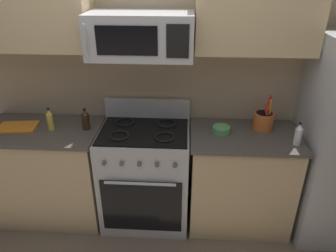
# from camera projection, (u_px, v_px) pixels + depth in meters

# --- Properties ---
(wall_back) EXTENTS (8.00, 0.10, 2.60)m
(wall_back) POSITION_uv_depth(u_px,v_px,m) (148.00, 74.00, 2.79)
(wall_back) COLOR tan
(wall_back) RESTS_ON ground
(counter_left) EXTENTS (1.01, 0.60, 0.91)m
(counter_left) POSITION_uv_depth(u_px,v_px,m) (49.00, 173.00, 2.89)
(counter_left) COLOR tan
(counter_left) RESTS_ON ground
(range_oven) EXTENTS (0.76, 0.64, 1.09)m
(range_oven) POSITION_uv_depth(u_px,v_px,m) (146.00, 174.00, 2.84)
(range_oven) COLOR #B2B5BA
(range_oven) RESTS_ON ground
(counter_right) EXTENTS (0.90, 0.60, 0.91)m
(counter_right) POSITION_uv_depth(u_px,v_px,m) (240.00, 179.00, 2.80)
(counter_right) COLOR tan
(counter_right) RESTS_ON ground
(microwave) EXTENTS (0.77, 0.44, 0.32)m
(microwave) POSITION_uv_depth(u_px,v_px,m) (141.00, 35.00, 2.31)
(microwave) COLOR #B2B5BA
(upper_cabinets_left) EXTENTS (1.00, 0.34, 0.71)m
(upper_cabinets_left) POSITION_uv_depth(u_px,v_px,m) (23.00, 2.00, 2.36)
(upper_cabinets_left) COLOR tan
(upper_cabinets_right) EXTENTS (0.89, 0.34, 0.71)m
(upper_cabinets_right) POSITION_uv_depth(u_px,v_px,m) (258.00, 3.00, 2.27)
(upper_cabinets_right) COLOR tan
(utensil_crock) EXTENTS (0.17, 0.17, 0.32)m
(utensil_crock) POSITION_uv_depth(u_px,v_px,m) (263.00, 120.00, 2.65)
(utensil_crock) COLOR #D1662D
(utensil_crock) RESTS_ON counter_right
(cutting_board) EXTENTS (0.34, 0.25, 0.02)m
(cutting_board) POSITION_uv_depth(u_px,v_px,m) (17.00, 127.00, 2.69)
(cutting_board) COLOR orange
(cutting_board) RESTS_ON counter_left
(bottle_vinegar) EXTENTS (0.06, 0.06, 0.19)m
(bottle_vinegar) POSITION_uv_depth(u_px,v_px,m) (298.00, 135.00, 2.41)
(bottle_vinegar) COLOR silver
(bottle_vinegar) RESTS_ON counter_right
(bottle_oil) EXTENTS (0.05, 0.05, 0.20)m
(bottle_oil) POSITION_uv_depth(u_px,v_px,m) (50.00, 120.00, 2.63)
(bottle_oil) COLOR gold
(bottle_oil) RESTS_ON counter_left
(bottle_soy) EXTENTS (0.06, 0.06, 0.19)m
(bottle_soy) POSITION_uv_depth(u_px,v_px,m) (86.00, 120.00, 2.65)
(bottle_soy) COLOR #382314
(bottle_soy) RESTS_ON counter_left
(prep_bowl) EXTENTS (0.15, 0.15, 0.06)m
(prep_bowl) POSITION_uv_depth(u_px,v_px,m) (221.00, 129.00, 2.61)
(prep_bowl) COLOR #59AD66
(prep_bowl) RESTS_ON counter_right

